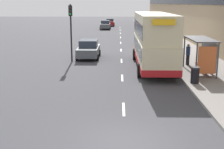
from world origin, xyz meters
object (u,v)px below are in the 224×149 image
bus_shelter (204,49)px  pedestrian_3 (173,52)px  traffic_light_far_kerb (71,24)px  car_2 (105,25)px  double_decker_bus_near (153,39)px  pedestrian_1 (204,55)px  car_0 (110,22)px  pedestrian_2 (188,54)px  litter_bin (195,75)px  car_1 (89,49)px

bus_shelter → pedestrian_3: (-1.30, 4.69, -0.93)m
bus_shelter → pedestrian_3: bearing=105.5°
pedestrian_3 → traffic_light_far_kerb: size_ratio=0.32×
bus_shelter → car_2: bus_shelter is taller
double_decker_bus_near → pedestrian_3: size_ratio=6.88×
pedestrian_1 → pedestrian_3: pedestrian_1 is taller
car_0 → pedestrian_2: size_ratio=2.43×
litter_bin → pedestrian_3: bearing=90.6°
car_2 → traffic_light_far_kerb: traffic_light_far_kerb is taller
car_0 → car_2: (-0.69, -8.80, 0.03)m
double_decker_bus_near → car_0: (-4.73, 46.72, -1.45)m
car_1 → car_2: 33.41m
car_2 → traffic_light_far_kerb: bearing=87.7°
double_decker_bus_near → litter_bin: bearing=-69.1°
car_2 → litter_bin: bearing=99.8°
car_1 → pedestrian_2: bearing=155.5°
car_2 → pedestrian_2: 38.21m
bus_shelter → double_decker_bus_near: double_decker_bus_near is taller
double_decker_bus_near → car_2: double_decker_bus_near is taller
pedestrian_2 → litter_bin: bearing=-98.0°
pedestrian_3 → bus_shelter: bearing=-74.5°
car_2 → pedestrian_1: bearing=104.5°
pedestrian_1 → litter_bin: pedestrian_1 is taller
bus_shelter → litter_bin: (-1.22, -2.89, -1.21)m
pedestrian_3 → pedestrian_1: bearing=-34.0°
car_0 → pedestrian_2: (7.66, -46.09, 0.19)m
car_0 → pedestrian_1: 46.95m
double_decker_bus_near → litter_bin: 6.05m
double_decker_bus_near → traffic_light_far_kerb: size_ratio=2.18×
litter_bin → traffic_light_far_kerb: 12.21m
pedestrian_2 → litter_bin: (-0.85, -6.08, -0.36)m
pedestrian_3 → traffic_light_far_kerb: (-8.87, 0.27, 2.41)m
car_0 → double_decker_bus_near: bearing=95.8°
car_0 → pedestrian_2: pedestrian_2 is taller
double_decker_bus_near → car_2: size_ratio=2.43×
pedestrian_2 → car_1: bearing=155.5°
double_decker_bus_near → pedestrian_2: bearing=12.3°
bus_shelter → pedestrian_1: (0.93, 3.19, -0.91)m
car_0 → litter_bin: (6.81, -52.17, -0.17)m
car_1 → bus_shelter: bearing=141.5°
bus_shelter → car_1: size_ratio=0.94×
car_0 → pedestrian_2: 46.72m
car_1 → pedestrian_2: (8.50, -3.88, 0.18)m
bus_shelter → pedestrian_3: bus_shelter is taller
litter_bin → double_decker_bus_near: bearing=110.9°
pedestrian_1 → traffic_light_far_kerb: traffic_light_far_kerb is taller
double_decker_bus_near → car_1: 7.32m
double_decker_bus_near → pedestrian_2: double_decker_bus_near is taller
car_1 → car_2: car_2 is taller
car_0 → pedestrian_1: size_ratio=2.60×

